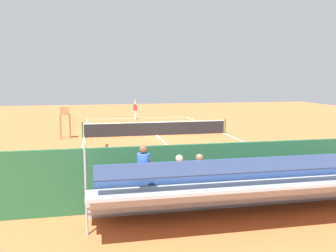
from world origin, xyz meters
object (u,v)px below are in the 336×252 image
object	(u,v)px
bleacher_stand	(246,188)
tennis_ball_near	(163,121)
tennis_net	(157,128)
tennis_racket	(128,119)
tennis_player	(135,109)
umpire_chair	(65,119)
courtside_bench	(285,176)
line_judge	(104,172)
equipment_bag	(234,191)

from	to	relation	value
bleacher_stand	tennis_ball_near	bearing A→B (deg)	-95.07
tennis_net	tennis_racket	world-z (taller)	tennis_net
tennis_net	tennis_player	xyz separation A→B (m)	(0.39, -10.13, 0.51)
umpire_chair	tennis_player	size ratio (longest dim) A/B	1.11
tennis_net	umpire_chair	distance (m)	6.26
courtside_bench	tennis_player	world-z (taller)	tennis_player
tennis_net	line_judge	xyz separation A→B (m)	(3.99, 13.14, 0.51)
equipment_bag	tennis_player	size ratio (longest dim) A/B	0.47
tennis_ball_near	tennis_racket	bearing A→B (deg)	-37.24
bleacher_stand	tennis_racket	world-z (taller)	bleacher_stand
tennis_net	bleacher_stand	distance (m)	15.35
courtside_bench	line_judge	bearing A→B (deg)	-1.15
tennis_racket	bleacher_stand	bearing A→B (deg)	92.30
courtside_bench	line_judge	xyz separation A→B (m)	(6.35, -0.13, 0.46)
tennis_net	line_judge	distance (m)	13.75
tennis_net	umpire_chair	size ratio (longest dim) A/B	4.81
tennis_net	tennis_racket	bearing A→B (deg)	-84.00
umpire_chair	line_judge	size ratio (longest dim) A/B	1.11
umpire_chair	tennis_ball_near	size ratio (longest dim) A/B	32.42
equipment_bag	umpire_chair	bearing A→B (deg)	-63.52
tennis_net	tennis_player	bearing A→B (deg)	-87.82
umpire_chair	equipment_bag	distance (m)	14.81
bleacher_stand	courtside_bench	distance (m)	3.21
equipment_bag	tennis_ball_near	bearing A→B (deg)	-94.35
courtside_bench	line_judge	size ratio (longest dim) A/B	0.93
tennis_ball_near	tennis_net	bearing A→B (deg)	75.90
umpire_chair	tennis_racket	bearing A→B (deg)	-115.79
courtside_bench	line_judge	distance (m)	6.37
umpire_chair	courtside_bench	size ratio (longest dim) A/B	1.19
equipment_bag	tennis_ball_near	size ratio (longest dim) A/B	13.64
equipment_bag	tennis_player	xyz separation A→B (m)	(0.77, -23.53, 0.84)
tennis_net	umpire_chair	bearing A→B (deg)	1.64
bleacher_stand	line_judge	world-z (taller)	bleacher_stand
tennis_player	tennis_racket	distance (m)	1.25
tennis_net	equipment_bag	size ratio (longest dim) A/B	11.44
tennis_player	umpire_chair	bearing A→B (deg)	60.58
umpire_chair	equipment_bag	size ratio (longest dim) A/B	2.38
tennis_player	line_judge	distance (m)	23.55
tennis_ball_near	line_judge	size ratio (longest dim) A/B	0.03
courtside_bench	tennis_ball_near	size ratio (longest dim) A/B	27.27
tennis_player	tennis_ball_near	size ratio (longest dim) A/B	29.18
equipment_bag	line_judge	world-z (taller)	line_judge
bleacher_stand	equipment_bag	xyz separation A→B (m)	(-0.44, -1.95, -0.75)
bleacher_stand	line_judge	bearing A→B (deg)	-29.24
equipment_bag	line_judge	bearing A→B (deg)	-3.35
tennis_player	courtside_bench	bearing A→B (deg)	96.70
tennis_ball_near	line_judge	bearing A→B (deg)	74.16
bleacher_stand	line_judge	xyz separation A→B (m)	(3.93, -2.20, 0.08)
umpire_chair	equipment_bag	world-z (taller)	umpire_chair
bleacher_stand	tennis_racket	xyz separation A→B (m)	(1.03, -25.74, -0.92)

